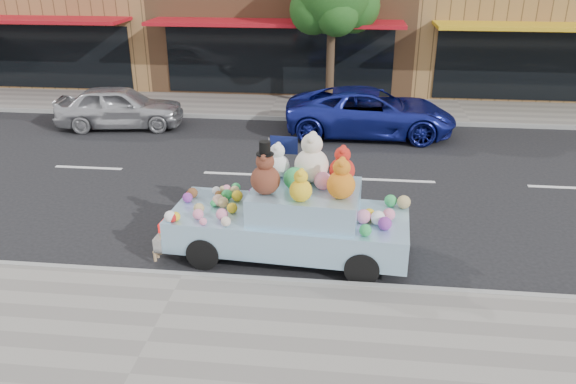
# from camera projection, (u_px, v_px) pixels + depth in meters

# --- Properties ---
(ground) EXTENTS (120.00, 120.00, 0.00)m
(ground) POSITION_uv_depth(u_px,v_px,m) (239.00, 174.00, 14.27)
(ground) COLOR black
(ground) RESTS_ON ground
(near_sidewalk) EXTENTS (60.00, 3.00, 0.12)m
(near_sidewalk) POSITION_uv_depth(u_px,v_px,m) (155.00, 330.00, 8.32)
(near_sidewalk) COLOR gray
(near_sidewalk) RESTS_ON ground
(far_sidewalk) EXTENTS (60.00, 3.00, 0.12)m
(far_sidewalk) POSITION_uv_depth(u_px,v_px,m) (273.00, 107.00, 20.18)
(far_sidewalk) COLOR gray
(far_sidewalk) RESTS_ON ground
(near_kerb) EXTENTS (60.00, 0.12, 0.13)m
(near_kerb) POSITION_uv_depth(u_px,v_px,m) (183.00, 276.00, 9.69)
(near_kerb) COLOR gray
(near_kerb) RESTS_ON ground
(far_kerb) EXTENTS (60.00, 0.12, 0.13)m
(far_kerb) POSITION_uv_depth(u_px,v_px,m) (267.00, 118.00, 18.81)
(far_kerb) COLOR gray
(far_kerb) RESTS_ON ground
(street_tree) EXTENTS (3.00, 2.70, 5.22)m
(street_tree) POSITION_uv_depth(u_px,v_px,m) (333.00, 1.00, 18.57)
(street_tree) COLOR #38281C
(street_tree) RESTS_ON ground
(car_silver) EXTENTS (4.13, 2.14, 1.34)m
(car_silver) POSITION_uv_depth(u_px,v_px,m) (120.00, 107.00, 17.78)
(car_silver) COLOR #B8B8BD
(car_silver) RESTS_ON ground
(car_blue) EXTENTS (5.12, 2.39, 1.42)m
(car_blue) POSITION_uv_depth(u_px,v_px,m) (370.00, 112.00, 17.07)
(car_blue) COLOR navy
(car_blue) RESTS_ON ground
(art_car) EXTENTS (4.60, 2.05, 2.30)m
(art_car) POSITION_uv_depth(u_px,v_px,m) (292.00, 214.00, 10.22)
(art_car) COLOR black
(art_car) RESTS_ON ground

